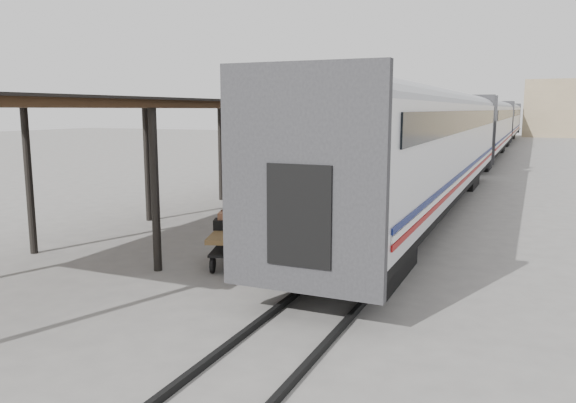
# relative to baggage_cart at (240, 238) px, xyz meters

# --- Properties ---
(ground) EXTENTS (160.00, 160.00, 0.00)m
(ground) POSITION_rel_baggage_cart_xyz_m (-0.15, 0.59, -0.65)
(ground) COLOR slate
(ground) RESTS_ON ground
(train) EXTENTS (3.45, 76.01, 4.01)m
(train) POSITION_rel_baggage_cart_xyz_m (3.04, 34.39, 2.04)
(train) COLOR silver
(train) RESTS_ON ground
(canopy) EXTENTS (4.90, 64.30, 4.15)m
(canopy) POSITION_rel_baggage_cart_xyz_m (-3.55, 24.59, 3.36)
(canopy) COLOR #422B19
(canopy) RESTS_ON ground
(rails) EXTENTS (1.54, 150.00, 0.12)m
(rails) POSITION_rel_baggage_cart_xyz_m (3.05, 34.59, -0.59)
(rails) COLOR black
(rails) RESTS_ON ground
(building_left) EXTENTS (12.00, 8.00, 6.00)m
(building_left) POSITION_rel_baggage_cart_xyz_m (-10.15, 82.59, 2.35)
(building_left) COLOR tan
(building_left) RESTS_ON ground
(baggage_cart) EXTENTS (1.96, 2.68, 0.86)m
(baggage_cart) POSITION_rel_baggage_cart_xyz_m (0.00, 0.00, 0.00)
(baggage_cart) COLOR brown
(baggage_cart) RESTS_ON ground
(suitcase_stack) EXTENTS (1.27, 1.36, 0.59)m
(suitcase_stack) POSITION_rel_baggage_cart_xyz_m (-0.20, 0.28, 0.42)
(suitcase_stack) COLOR #3A3B3D
(suitcase_stack) RESTS_ON baggage_cart
(luggage_tug) EXTENTS (1.21, 1.52, 1.18)m
(luggage_tug) POSITION_rel_baggage_cart_xyz_m (-3.12, 20.75, -0.11)
(luggage_tug) COLOR maroon
(luggage_tug) RESTS_ON ground
(porter) EXTENTS (0.56, 0.73, 1.80)m
(porter) POSITION_rel_baggage_cart_xyz_m (0.25, -0.65, 1.11)
(porter) COLOR navy
(porter) RESTS_ON baggage_cart
(pedestrian) EXTENTS (1.17, 0.52, 1.97)m
(pedestrian) POSITION_rel_baggage_cart_xyz_m (-3.91, 11.90, 0.34)
(pedestrian) COLOR black
(pedestrian) RESTS_ON ground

